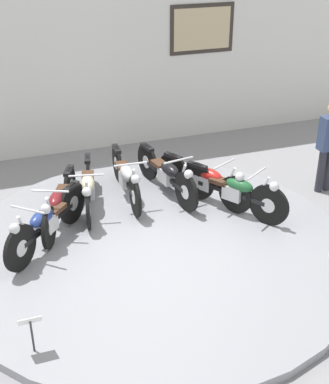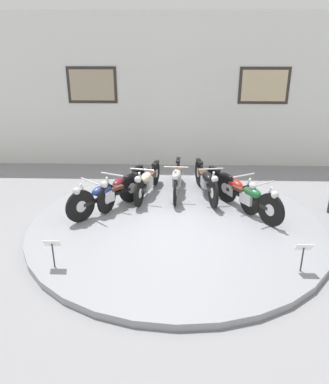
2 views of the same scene
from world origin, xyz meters
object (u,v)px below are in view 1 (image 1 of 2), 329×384
Objects in this scene: motorcycle_silver at (126,176)px; info_placard_front_left at (31,325)px; motorcycle_cream at (88,187)px; motorcycle_green at (233,190)px; motorcycle_black at (167,173)px; motorcycle_blue at (46,221)px; motorcycle_red at (205,179)px; motorcycle_maroon at (59,202)px; visitor_standing at (329,143)px.

motorcycle_silver reaches higher than info_placard_front_left.
motorcycle_cream is 2.35m from motorcycle_green.
motorcycle_black is at bearing 0.14° from motorcycle_cream.
motorcycle_cream is (0.81, 0.91, -0.02)m from motorcycle_blue.
motorcycle_blue is 0.77× the size of motorcycle_silver.
motorcycle_blue reaches higher than info_placard_front_left.
motorcycle_silver is 1.32m from motorcycle_red.
motorcycle_blue is 3.01× the size of info_placard_front_left.
motorcycle_maroon reaches higher than motorcycle_cream.
motorcycle_green is 2.04m from visitor_standing.
motorcycle_blue is at bearing -117.04° from motorcycle_maroon.
motorcycle_cream is 1.36m from motorcycle_black.
motorcycle_blue is at bearing -131.40° from motorcycle_cream.
visitor_standing is at bearing -11.48° from motorcycle_silver.
motorcycle_silver is 1.16× the size of motorcycle_green.
info_placard_front_left is (-0.75, -2.64, -0.01)m from motorcycle_maroon.
motorcycle_black is 1.22m from motorcycle_green.
motorcycle_blue is 2.16m from info_placard_front_left.
motorcycle_green is at bearing -169.74° from visitor_standing.
motorcycle_red is at bearing -11.24° from motorcycle_cream.
motorcycle_black is at bearing 131.09° from motorcycle_green.
motorcycle_blue is 2.35m from motorcycle_black.
motorcycle_red is 0.60m from motorcycle_green.
motorcycle_green reaches higher than info_placard_front_left.
motorcycle_cream is at bearing 172.26° from visitor_standing.
motorcycle_silver is at bearing 11.57° from motorcycle_cream.
motorcycle_silver is 1.12× the size of motorcycle_red.
motorcycle_black is (1.36, 0.00, 0.02)m from motorcycle_cream.
motorcycle_silver is 3.90× the size of info_placard_front_left.
motorcycle_silver is at bearing 157.04° from motorcycle_red.
motorcycle_black is 3.90× the size of info_placard_front_left.
motorcycle_blue is 0.60m from motorcycle_maroon.
motorcycle_blue reaches higher than motorcycle_silver.
visitor_standing reaches higher than motorcycle_blue.
info_placard_front_left is at bearing -121.86° from motorcycle_silver.
motorcycle_silver is 1.00× the size of motorcycle_black.
motorcycle_silver reaches higher than motorcycle_maroon.
motorcycle_red is at bearing 11.21° from motorcycle_blue.
motorcycle_silver is at bearing 168.52° from visitor_standing.
motorcycle_maroon is 1.12× the size of visitor_standing.
motorcycle_maroon reaches higher than info_placard_front_left.
motorcycle_maroon is at bearing -144.57° from motorcycle_cream.
motorcycle_black reaches higher than motorcycle_cream.
motorcycle_green reaches higher than motorcycle_maroon.
visitor_standing is (2.77, -0.56, 0.41)m from motorcycle_black.
motorcycle_blue is 4.97m from visitor_standing.
motorcycle_blue is at bearing -168.79° from motorcycle_red.
motorcycle_black is (0.68, -0.14, 0.01)m from motorcycle_silver.
motorcycle_red is (2.70, 0.54, -0.01)m from motorcycle_blue.
info_placard_front_left is at bearing -105.86° from motorcycle_maroon.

